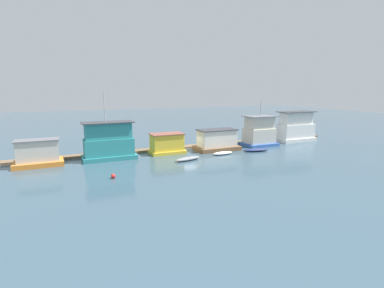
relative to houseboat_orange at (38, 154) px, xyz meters
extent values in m
plane|color=#385160|center=(21.14, -0.17, -1.56)|extent=(200.00, 200.00, 0.00)
cube|color=brown|center=(21.14, 3.04, -1.41)|extent=(59.60, 1.84, 0.30)
cube|color=orange|center=(0.00, 0.00, -1.24)|extent=(5.93, 3.40, 0.63)
cube|color=beige|center=(0.00, 0.00, 0.41)|extent=(4.92, 2.38, 2.67)
cube|color=slate|center=(0.00, 0.00, 1.80)|extent=(5.22, 2.68, 0.12)
cube|color=teal|center=(8.88, -0.05, -1.25)|extent=(7.28, 3.49, 0.61)
cube|color=teal|center=(8.88, -0.05, 0.21)|extent=(6.63, 2.84, 2.31)
cube|color=teal|center=(8.88, -0.05, 2.47)|extent=(6.19, 2.40, 2.22)
cube|color=#38383D|center=(8.88, -0.05, 3.64)|extent=(6.93, 3.14, 0.12)
cylinder|color=#B2B2B7|center=(8.54, -0.05, 5.83)|extent=(0.12, 0.12, 4.26)
cube|color=gold|center=(17.56, 0.22, -1.31)|extent=(5.32, 3.27, 0.49)
cube|color=gold|center=(17.56, 0.22, 0.16)|extent=(4.70, 2.66, 2.46)
cube|color=brown|center=(17.56, 0.22, 1.45)|extent=(5.00, 2.96, 0.12)
cube|color=brown|center=(25.74, -0.77, -1.24)|extent=(6.96, 3.99, 0.64)
cube|color=silver|center=(25.74, -0.77, 0.38)|extent=(5.89, 2.92, 2.60)
cube|color=#38383D|center=(25.74, -0.77, 1.74)|extent=(6.19, 3.22, 0.12)
cube|color=#3866B7|center=(34.32, -0.33, -1.31)|extent=(5.74, 4.17, 0.50)
cube|color=beige|center=(34.32, -0.33, 0.18)|extent=(4.87, 3.30, 2.47)
cube|color=beige|center=(34.32, -0.33, 2.44)|extent=(4.40, 2.83, 2.05)
cube|color=slate|center=(34.32, -0.33, 3.52)|extent=(5.17, 3.60, 0.12)
cylinder|color=#B2B2B7|center=(34.40, -0.33, 4.87)|extent=(0.12, 0.12, 2.58)
cube|color=white|center=(43.21, 0.37, -1.22)|extent=(7.44, 3.51, 0.67)
cube|color=white|center=(43.21, 0.37, 0.38)|extent=(6.87, 2.95, 2.53)
cube|color=white|center=(43.21, 0.37, 2.76)|extent=(6.18, 2.25, 2.24)
cube|color=#38383D|center=(43.21, 0.37, 3.95)|extent=(7.17, 3.25, 0.12)
ellipsoid|color=gray|center=(18.58, -5.38, -1.31)|extent=(4.17, 1.92, 0.49)
cube|color=#997F60|center=(18.58, -5.38, -1.14)|extent=(0.35, 0.91, 0.08)
ellipsoid|color=white|center=(24.89, -4.09, -1.34)|extent=(3.39, 1.37, 0.43)
cube|color=#997F60|center=(24.89, -4.09, -1.19)|extent=(0.21, 1.01, 0.08)
ellipsoid|color=navy|center=(30.81, -4.32, -1.32)|extent=(4.33, 2.04, 0.48)
cube|color=#997F60|center=(30.81, -4.32, -1.15)|extent=(0.36, 1.05, 0.08)
cylinder|color=brown|center=(40.60, 1.87, -0.50)|extent=(0.31, 0.31, 2.11)
cylinder|color=#846B4C|center=(36.66, 1.87, -0.92)|extent=(0.22, 0.22, 1.27)
cylinder|color=#846B4C|center=(38.87, 1.87, -0.64)|extent=(0.25, 0.25, 1.84)
sphere|color=red|center=(7.73, -9.56, -1.30)|extent=(0.52, 0.52, 0.52)
camera|label=1|loc=(2.46, -42.17, 8.29)|focal=28.00mm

